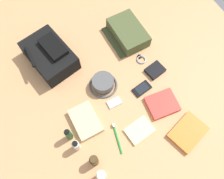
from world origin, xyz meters
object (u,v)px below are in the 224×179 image
Objects in this scene: toothbrush at (117,136)px; cologne_bottle at (94,161)px; travel_guidebook at (162,104)px; notepad at (139,130)px; bucket_hat at (103,83)px; cell_phone at (142,89)px; shampoo_bottle at (69,134)px; folded_towel at (86,121)px; wristwatch at (141,59)px; wallet at (155,70)px; media_player at (114,102)px; paperback_novel at (188,132)px; toothpaste_tube at (76,145)px; lotion_bottle at (102,176)px; backpack at (50,55)px; toiletry_pouch at (127,33)px.

cologne_bottle is at bearing 110.90° from toothbrush.
travel_guidebook is 1.27× the size of notepad.
bucket_hat is 1.00× the size of toothbrush.
cologne_bottle is 0.51m from travel_guidebook.
cell_phone is 0.82× the size of notepad.
travel_guidebook is at bearing -98.07° from shampoo_bottle.
wristwatch is at bearing -67.40° from folded_towel.
wristwatch is 0.65× the size of wallet.
media_player is 0.22m from notepad.
paperback_novel reaches higher than wallet.
toothbrush is 1.61× the size of wallet.
bucket_hat is 0.37m from shampoo_bottle.
paperback_novel is 1.93× the size of cell_phone.
wallet is (-0.11, -0.03, 0.01)m from wristwatch.
cell_phone is (0.14, 0.05, -0.00)m from travel_guidebook.
wallet is at bearing -78.36° from shampoo_bottle.
shampoo_bottle is at bearing 18.14° from cologne_bottle.
toothpaste_tube is at bearing 114.15° from media_player.
shampoo_bottle is (0.07, 0.01, 0.01)m from toothpaste_tube.
notepad is (0.12, -0.30, -0.07)m from lotion_bottle.
travel_guidebook is at bearing -120.27° from media_player.
backpack is 0.59m from toothpaste_tube.
lotion_bottle is 0.81× the size of folded_towel.
lotion_bottle is 1.47× the size of wallet.
toiletry_pouch is at bearing -37.77° from lotion_bottle.
paperback_novel reaches higher than cell_phone.
wallet is (0.41, -0.58, -0.07)m from lotion_bottle.
toiletry_pouch is at bearing -6.36° from travel_guidebook.
notepad is (-0.22, -0.05, 0.00)m from media_player.
cologne_bottle reaches higher than travel_guidebook.
bucket_hat is 0.14m from media_player.
toothpaste_tube reaches higher than toothbrush.
wristwatch is at bearing -68.12° from shampoo_bottle.
folded_towel is (-0.41, 0.51, -0.02)m from toiletry_pouch.
toothpaste_tube is 0.90× the size of shampoo_bottle.
wristwatch is at bearing -46.58° from lotion_bottle.
cologne_bottle is 0.24m from folded_towel.
lotion_bottle is at bearing -167.31° from shampoo_bottle.
backpack is 3.06× the size of cell_phone.
notepad is at bearing 147.95° from wristwatch.
lotion_bottle is 0.54m from paperback_novel.
travel_guidebook is (0.11, -0.50, -0.04)m from cologne_bottle.
backpack is 1.88× the size of folded_towel.
wallet reaches higher than notepad.
toiletry_pouch is (-0.06, -0.52, -0.02)m from backpack.
backpack is at bearing -8.36° from toothpaste_tube.
toothpaste_tube is at bearing 97.54° from wallet.
travel_guidebook reaches higher than cell_phone.
paperback_novel is 0.54m from wristwatch.
wristwatch is at bearing -1.47° from paperback_novel.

